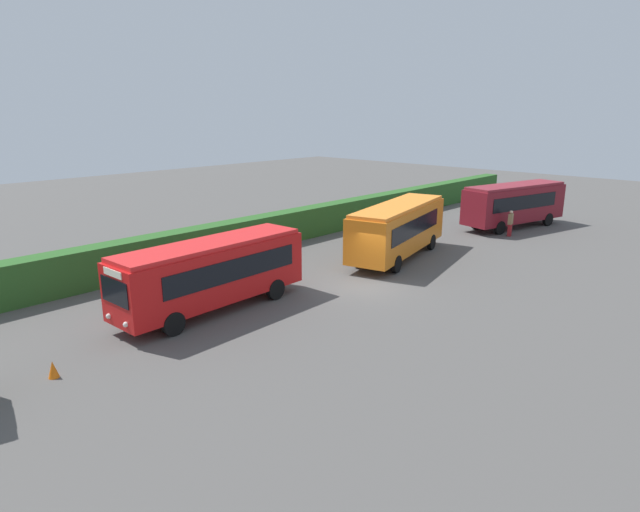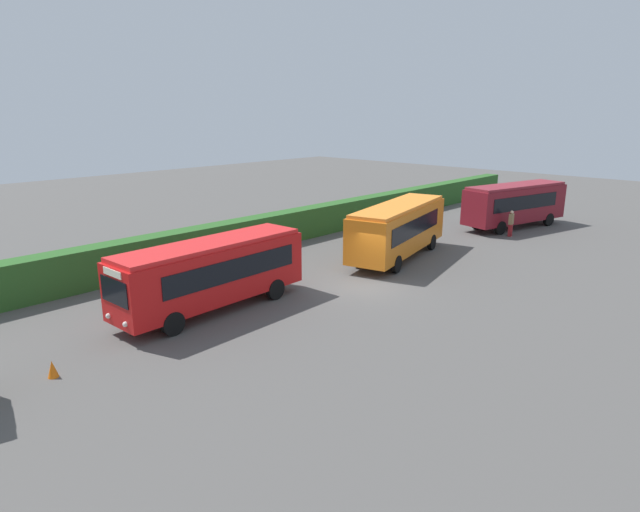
% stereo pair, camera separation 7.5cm
% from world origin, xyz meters
% --- Properties ---
extents(ground_plane, '(114.53, 114.53, 0.00)m').
position_xyz_m(ground_plane, '(0.00, 0.00, 0.00)').
color(ground_plane, '#514F4C').
extents(bus_red, '(9.38, 2.68, 3.18)m').
position_xyz_m(bus_red, '(-7.33, 2.90, 1.83)').
color(bus_red, red).
rests_on(bus_red, ground_plane).
extents(bus_orange, '(9.96, 4.62, 3.31)m').
position_xyz_m(bus_orange, '(5.74, 2.04, 1.90)').
color(bus_orange, orange).
rests_on(bus_orange, ground_plane).
extents(bus_maroon, '(9.50, 4.52, 3.33)m').
position_xyz_m(bus_maroon, '(19.17, 0.71, 1.91)').
color(bus_maroon, maroon).
rests_on(bus_maroon, ground_plane).
extents(person_left, '(0.46, 0.43, 1.73)m').
position_xyz_m(person_left, '(-5.59, 6.61, 0.92)').
color(person_left, silver).
rests_on(person_left, ground_plane).
extents(person_center, '(0.52, 0.49, 1.90)m').
position_xyz_m(person_center, '(6.08, 5.73, 1.01)').
color(person_center, '#4C6B47').
rests_on(person_center, ground_plane).
extents(person_right, '(0.51, 0.33, 1.88)m').
position_xyz_m(person_right, '(16.09, -0.44, 0.99)').
color(person_right, maroon).
rests_on(person_right, ground_plane).
extents(person_far, '(0.31, 0.47, 1.90)m').
position_xyz_m(person_far, '(20.55, 2.47, 1.01)').
color(person_far, black).
rests_on(person_far, ground_plane).
extents(hedge_row, '(69.27, 1.33, 2.09)m').
position_xyz_m(hedge_row, '(0.00, 10.12, 1.04)').
color(hedge_row, '#295A23').
rests_on(hedge_row, ground_plane).
extents(traffic_cone, '(0.36, 0.36, 0.60)m').
position_xyz_m(traffic_cone, '(-14.86, 1.60, 0.30)').
color(traffic_cone, orange).
rests_on(traffic_cone, ground_plane).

